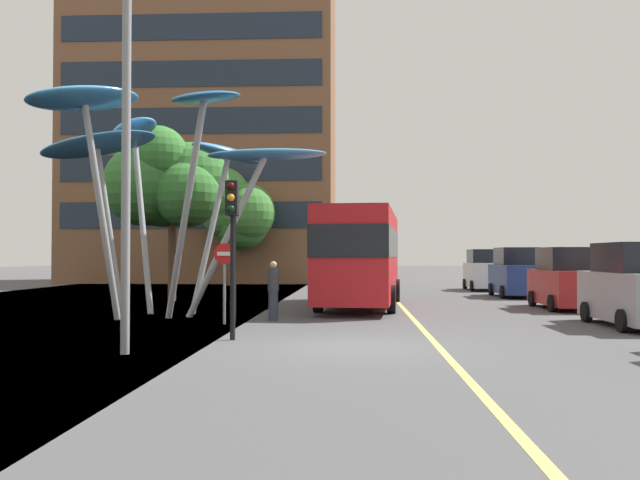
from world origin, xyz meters
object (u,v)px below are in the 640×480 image
at_px(car_parked_far, 566,280).
at_px(car_far_side, 484,271).
at_px(car_side_street, 516,274).
at_px(traffic_light_kerb_near, 232,225).
at_px(traffic_light_kerb_far, 234,226).
at_px(car_parked_mid, 635,288).
at_px(pedestrian, 273,291).
at_px(no_entry_sign, 224,270).
at_px(red_bus, 361,252).
at_px(leaf_sculpture, 156,141).
at_px(street_lamp, 141,98).

distance_m(car_parked_far, car_far_side, 13.83).
bearing_deg(car_side_street, car_parked_far, -89.16).
bearing_deg(car_side_street, traffic_light_kerb_near, -121.01).
bearing_deg(car_parked_far, traffic_light_kerb_near, -136.72).
relative_size(traffic_light_kerb_far, car_parked_mid, 0.87).
xyz_separation_m(car_parked_far, pedestrian, (-10.20, -5.06, -0.15)).
bearing_deg(no_entry_sign, red_bus, 60.03).
relative_size(red_bus, car_parked_far, 2.42).
xyz_separation_m(red_bus, car_side_street, (7.40, 6.76, -1.00)).
xyz_separation_m(leaf_sculpture, car_parked_mid, (14.17, -2.74, -4.61)).
bearing_deg(traffic_light_kerb_far, red_bus, 59.96).
bearing_deg(car_far_side, car_parked_far, -88.13).
xyz_separation_m(car_far_side, street_lamp, (-11.57, -26.10, 4.05)).
height_order(car_parked_mid, car_far_side, car_parked_mid).
relative_size(traffic_light_kerb_near, car_parked_mid, 0.82).
xyz_separation_m(leaf_sculpture, traffic_light_kerb_near, (3.65, -6.29, -3.02)).
xyz_separation_m(car_parked_mid, no_entry_sign, (-11.42, 0.24, 0.47)).
bearing_deg(pedestrian, car_far_side, 62.69).
height_order(car_parked_far, street_lamp, street_lamp).
distance_m(leaf_sculpture, car_side_street, 18.56).
bearing_deg(red_bus, no_entry_sign, -119.97).
distance_m(leaf_sculpture, street_lamp, 8.89).
xyz_separation_m(traffic_light_kerb_near, car_side_street, (10.47, 17.43, -1.59)).
height_order(leaf_sculpture, street_lamp, street_lamp).
distance_m(car_side_street, pedestrian, 16.08).
xyz_separation_m(red_bus, traffic_light_kerb_near, (-3.07, -10.66, 0.58)).
xyz_separation_m(car_parked_mid, car_parked_far, (0.06, 6.42, -0.03)).
distance_m(traffic_light_kerb_far, car_parked_mid, 11.37).
xyz_separation_m(car_parked_far, car_side_street, (-0.11, 7.46, 0.04)).
height_order(red_bus, leaf_sculpture, leaf_sculpture).
relative_size(traffic_light_kerb_near, car_parked_far, 0.84).
relative_size(red_bus, car_parked_mid, 2.36).
height_order(car_far_side, pedestrian, car_far_side).
distance_m(car_side_street, no_entry_sign, 17.76).
bearing_deg(traffic_light_kerb_far, car_side_street, 49.93).
bearing_deg(traffic_light_kerb_near, car_far_side, 66.93).
bearing_deg(traffic_light_kerb_far, leaf_sculpture, 144.05).
distance_m(leaf_sculpture, traffic_light_kerb_far, 4.64).
height_order(leaf_sculpture, traffic_light_kerb_near, leaf_sculpture).
bearing_deg(red_bus, traffic_light_kerb_far, -120.04).
distance_m(traffic_light_kerb_near, car_side_street, 20.39).
relative_size(car_parked_far, car_side_street, 1.00).
bearing_deg(car_parked_far, pedestrian, -153.64).
height_order(car_parked_far, no_entry_sign, no_entry_sign).
bearing_deg(pedestrian, car_parked_far, 26.36).
bearing_deg(traffic_light_kerb_near, car_side_street, 58.99).
distance_m(car_side_street, street_lamp, 23.40).
bearing_deg(leaf_sculpture, pedestrian, -18.92).
height_order(traffic_light_kerb_near, car_far_side, traffic_light_kerb_near).
xyz_separation_m(traffic_light_kerb_far, car_far_side, (10.83, 19.64, -1.74)).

